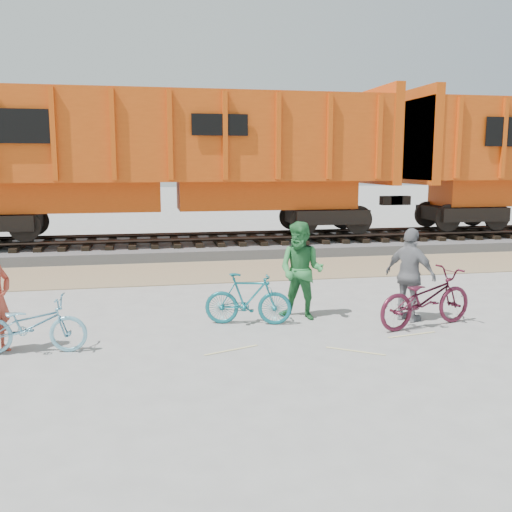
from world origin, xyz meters
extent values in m
plane|color=#9E9E99|center=(0.00, 0.00, 0.00)|extent=(120.00, 120.00, 0.00)
cube|color=#9D8262|center=(0.00, 5.50, 0.01)|extent=(120.00, 3.00, 0.02)
cube|color=slate|center=(0.00, 9.00, 0.15)|extent=(120.00, 4.00, 0.30)
cube|color=black|center=(0.00, 9.00, 0.36)|extent=(0.22, 2.60, 0.12)
cube|color=black|center=(6.50, 9.00, 0.36)|extent=(0.22, 2.60, 0.12)
cylinder|color=#382821|center=(0.00, 8.28, 0.48)|extent=(120.00, 0.12, 0.12)
cylinder|color=#382821|center=(0.00, 9.72, 0.48)|extent=(120.00, 0.12, 0.12)
cube|color=black|center=(-1.46, 9.00, 0.94)|extent=(11.20, 2.20, 0.80)
cube|color=#C94A0E|center=(-1.46, 9.00, 1.79)|extent=(11.76, 1.65, 0.90)
cube|color=#C94A0E|center=(-1.46, 9.00, 3.54)|extent=(14.00, 3.00, 2.60)
cube|color=#C6460C|center=(5.39, 9.00, 3.64)|extent=(0.30, 3.06, 3.10)
cube|color=black|center=(-5.66, 7.42, 3.74)|extent=(2.20, 0.04, 0.90)
cube|color=#C6460C|center=(6.69, 9.00, 3.64)|extent=(0.30, 3.06, 3.10)
imported|color=#7ABED8|center=(-3.90, -0.34, 0.42)|extent=(1.65, 0.69, 0.85)
imported|color=#156873|center=(-0.51, 0.53, 0.45)|extent=(1.56, 0.80, 0.90)
imported|color=#4E1528|center=(2.43, -0.19, 0.50)|extent=(2.01, 1.13, 1.00)
imported|color=#2D7B3D|center=(0.49, 0.73, 0.87)|extent=(1.07, 1.03, 1.75)
imported|color=slate|center=(2.33, 0.21, 0.83)|extent=(0.86, 1.03, 1.65)
camera|label=1|loc=(-2.21, -8.89, 2.75)|focal=40.00mm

